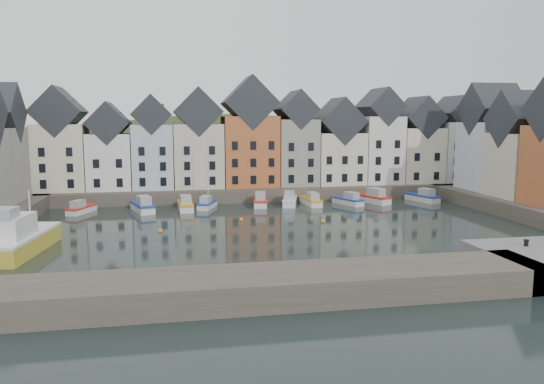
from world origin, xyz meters
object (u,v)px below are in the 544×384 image
object	(u,v)px
boat_d	(207,204)
large_vessel	(21,239)
boat_a	(81,209)
mooring_bollard	(526,242)

from	to	relation	value
boat_d	large_vessel	bearing A→B (deg)	-110.24
boat_a	boat_d	world-z (taller)	boat_d
large_vessel	mooring_bollard	size ratio (longest dim) A/B	21.75
boat_a	large_vessel	distance (m)	22.42
large_vessel	boat_d	bearing A→B (deg)	58.25
boat_a	mooring_bollard	bearing A→B (deg)	-16.95
mooring_bollard	large_vessel	bearing A→B (deg)	163.10
mooring_bollard	boat_a	bearing A→B (deg)	139.78
boat_a	mooring_bollard	size ratio (longest dim) A/B	10.07
boat_a	boat_d	bearing A→B (deg)	26.09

